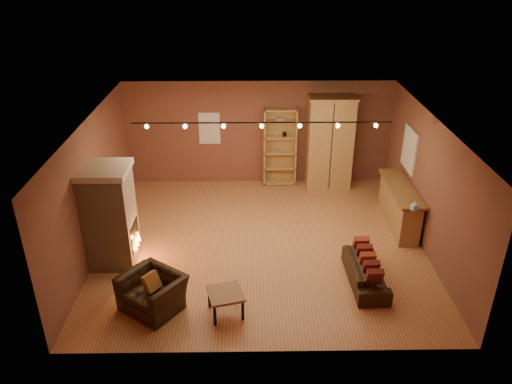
{
  "coord_description": "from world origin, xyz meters",
  "views": [
    {
      "loc": [
        -0.26,
        -9.32,
        5.93
      ],
      "look_at": [
        -0.11,
        0.2,
        1.17
      ],
      "focal_mm": 35.0,
      "sensor_mm": 36.0,
      "label": 1
    }
  ],
  "objects_px": {
    "fireplace": "(110,216)",
    "coffee_table": "(226,296)",
    "bookcase": "(280,146)",
    "bar_counter": "(399,206)",
    "loveseat": "(366,267)",
    "armoire": "(330,142)",
    "armchair": "(152,287)"
  },
  "relations": [
    {
      "from": "fireplace",
      "to": "armoire",
      "type": "distance_m",
      "value": 6.05
    },
    {
      "from": "bookcase",
      "to": "armchair",
      "type": "distance_m",
      "value": 5.88
    },
    {
      "from": "bar_counter",
      "to": "coffee_table",
      "type": "bearing_deg",
      "value": -141.78
    },
    {
      "from": "fireplace",
      "to": "loveseat",
      "type": "relative_size",
      "value": 1.32
    },
    {
      "from": "fireplace",
      "to": "armchair",
      "type": "bearing_deg",
      "value": -55.6
    },
    {
      "from": "bookcase",
      "to": "armoire",
      "type": "bearing_deg",
      "value": -8.91
    },
    {
      "from": "bar_counter",
      "to": "coffee_table",
      "type": "distance_m",
      "value": 4.95
    },
    {
      "from": "fireplace",
      "to": "bookcase",
      "type": "bearing_deg",
      "value": 46.0
    },
    {
      "from": "armchair",
      "to": "coffee_table",
      "type": "xyz_separation_m",
      "value": [
        1.31,
        -0.18,
        -0.07
      ]
    },
    {
      "from": "armoire",
      "to": "fireplace",
      "type": "bearing_deg",
      "value": -144.25
    },
    {
      "from": "bookcase",
      "to": "fireplace",
      "type": "bearing_deg",
      "value": -134.0
    },
    {
      "from": "armoire",
      "to": "armchair",
      "type": "distance_m",
      "value": 6.41
    },
    {
      "from": "bookcase",
      "to": "bar_counter",
      "type": "distance_m",
      "value": 3.59
    },
    {
      "from": "fireplace",
      "to": "coffee_table",
      "type": "height_order",
      "value": "fireplace"
    },
    {
      "from": "armchair",
      "to": "loveseat",
      "type": "bearing_deg",
      "value": 46.19
    },
    {
      "from": "bookcase",
      "to": "loveseat",
      "type": "relative_size",
      "value": 1.32
    },
    {
      "from": "armoire",
      "to": "coffee_table",
      "type": "xyz_separation_m",
      "value": [
        -2.55,
        -5.23,
        -0.86
      ]
    },
    {
      "from": "armoire",
      "to": "armchair",
      "type": "height_order",
      "value": "armoire"
    },
    {
      "from": "coffee_table",
      "to": "bookcase",
      "type": "bearing_deg",
      "value": 77.0
    },
    {
      "from": "bar_counter",
      "to": "coffee_table",
      "type": "height_order",
      "value": "bar_counter"
    },
    {
      "from": "armoire",
      "to": "bar_counter",
      "type": "relative_size",
      "value": 1.2
    },
    {
      "from": "bar_counter",
      "to": "armchair",
      "type": "distance_m",
      "value": 5.95
    },
    {
      "from": "fireplace",
      "to": "bar_counter",
      "type": "bearing_deg",
      "value": 12.32
    },
    {
      "from": "bookcase",
      "to": "armoire",
      "type": "distance_m",
      "value": 1.33
    },
    {
      "from": "bookcase",
      "to": "coffee_table",
      "type": "bearing_deg",
      "value": -103.0
    },
    {
      "from": "bar_counter",
      "to": "loveseat",
      "type": "relative_size",
      "value": 1.29
    },
    {
      "from": "coffee_table",
      "to": "bar_counter",
      "type": "bearing_deg",
      "value": 38.22
    },
    {
      "from": "loveseat",
      "to": "fireplace",
      "type": "bearing_deg",
      "value": 79.6
    },
    {
      "from": "bookcase",
      "to": "coffee_table",
      "type": "relative_size",
      "value": 2.94
    },
    {
      "from": "bookcase",
      "to": "bar_counter",
      "type": "xyz_separation_m",
      "value": [
        2.63,
        -2.37,
        -0.58
      ]
    },
    {
      "from": "fireplace",
      "to": "coffee_table",
      "type": "relative_size",
      "value": 2.92
    },
    {
      "from": "fireplace",
      "to": "armoire",
      "type": "bearing_deg",
      "value": 35.75
    }
  ]
}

